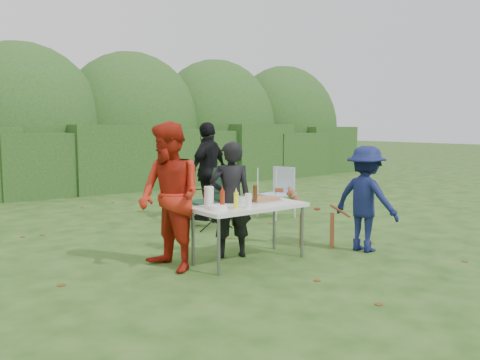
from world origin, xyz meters
TOP-DOWN VIEW (x-y plane):
  - ground at (0.00, 0.00)m, footprint 80.00×80.00m
  - hedge_row at (0.00, 8.00)m, footprint 22.00×1.40m
  - shrub_backdrop at (0.00, 9.60)m, footprint 20.00×2.60m
  - folding_table at (0.24, 0.08)m, footprint 1.50×0.70m
  - person_cook at (0.19, 0.40)m, footprint 0.67×0.57m
  - person_red_jacket at (-0.76, 0.36)m, footprint 0.76×0.94m
  - person_black_puffy at (1.48, 2.83)m, footprint 1.15×0.80m
  - child at (1.88, -0.48)m, footprint 0.68×1.02m
  - dog at (1.53, 0.11)m, footprint 0.87×0.88m
  - camping_chair at (1.00, 2.18)m, footprint 0.72×0.72m
  - lawn_chair at (2.60, 2.19)m, footprint 0.67×0.67m
  - food_tray at (0.56, 0.18)m, footprint 0.45×0.30m
  - focaccia_bread at (0.56, 0.18)m, footprint 0.40×0.26m
  - mustard_bottle at (-0.07, -0.05)m, footprint 0.06×0.06m
  - ketchup_bottle at (-0.19, 0.07)m, footprint 0.06×0.06m
  - beer_bottle at (0.36, 0.11)m, footprint 0.06×0.06m
  - paper_towel_roll at (-0.28, 0.23)m, footprint 0.12×0.12m
  - cup_stack at (0.09, -0.10)m, footprint 0.08×0.08m
  - pasta_bowl at (0.29, 0.26)m, footprint 0.26×0.26m
  - plate_stack at (-0.29, 0.04)m, footprint 0.24×0.24m

SIDE VIEW (x-z plane):
  - ground at x=0.00m, z-range 0.00..0.00m
  - dog at x=1.53m, z-range 0.00..0.84m
  - lawn_chair at x=2.60m, z-range 0.00..0.97m
  - camping_chair at x=1.00m, z-range 0.00..1.02m
  - folding_table at x=0.24m, z-range 0.32..1.06m
  - child at x=1.88m, z-range 0.00..1.47m
  - food_tray at x=0.56m, z-range 0.74..0.76m
  - plate_stack at x=-0.29m, z-range 0.74..0.79m
  - person_cook at x=0.19m, z-range 0.00..1.55m
  - focaccia_bread at x=0.56m, z-range 0.76..0.80m
  - pasta_bowl at x=0.29m, z-range 0.74..0.84m
  - cup_stack at x=0.09m, z-range 0.74..0.92m
  - mustard_bottle at x=-0.07m, z-range 0.74..0.94m
  - hedge_row at x=0.00m, z-range 0.00..1.70m
  - ketchup_bottle at x=-0.19m, z-range 0.74..0.96m
  - beer_bottle at x=0.36m, z-range 0.74..0.98m
  - paper_towel_roll at x=-0.28m, z-range 0.74..1.00m
  - person_red_jacket at x=-0.76m, z-range 0.00..1.80m
  - person_black_puffy at x=1.48m, z-range 0.00..1.81m
  - shrub_backdrop at x=0.00m, z-range 0.00..3.20m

